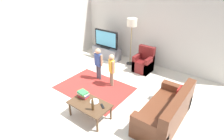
% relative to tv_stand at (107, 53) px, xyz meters
% --- Properties ---
extents(ground, '(7.80, 7.80, 0.00)m').
position_rel_tv_stand_xyz_m(ground, '(1.57, -2.30, -0.24)').
color(ground, beige).
extents(wall_back, '(6.00, 0.12, 2.70)m').
position_rel_tv_stand_xyz_m(wall_back, '(1.57, 0.70, 1.11)').
color(wall_back, silver).
rests_on(wall_back, ground).
extents(wall_left, '(0.12, 6.00, 2.70)m').
position_rel_tv_stand_xyz_m(wall_left, '(-1.43, -2.30, 1.11)').
color(wall_left, silver).
rests_on(wall_left, ground).
extents(area_rug, '(2.20, 1.60, 0.01)m').
position_rel_tv_stand_xyz_m(area_rug, '(1.11, -2.01, -0.24)').
color(area_rug, '#9E2D28').
rests_on(area_rug, ground).
extents(tv_stand, '(1.20, 0.44, 0.50)m').
position_rel_tv_stand_xyz_m(tv_stand, '(0.00, 0.00, 0.00)').
color(tv_stand, slate).
rests_on(tv_stand, ground).
extents(tv, '(1.10, 0.28, 0.71)m').
position_rel_tv_stand_xyz_m(tv, '(-0.00, -0.02, 0.60)').
color(tv, black).
rests_on(tv, tv_stand).
extents(couch, '(0.80, 1.80, 0.86)m').
position_rel_tv_stand_xyz_m(couch, '(3.47, -2.08, 0.05)').
color(couch, brown).
rests_on(couch, ground).
extents(armchair, '(0.60, 0.60, 0.90)m').
position_rel_tv_stand_xyz_m(armchair, '(1.77, -0.04, 0.05)').
color(armchair, maroon).
rests_on(armchair, ground).
extents(floor_lamp, '(0.36, 0.36, 1.78)m').
position_rel_tv_stand_xyz_m(floor_lamp, '(1.07, 0.15, 1.30)').
color(floor_lamp, '#262626').
rests_on(floor_lamp, ground).
extents(child_near_tv, '(0.36, 0.18, 1.09)m').
position_rel_tv_stand_xyz_m(child_near_tv, '(0.85, -1.48, 0.41)').
color(child_near_tv, '#4C4C59').
rests_on(child_near_tv, ground).
extents(child_center, '(0.31, 0.23, 1.06)m').
position_rel_tv_stand_xyz_m(child_center, '(1.43, -1.54, 0.39)').
color(child_center, gray).
rests_on(child_center, ground).
extents(coffee_table, '(1.00, 0.60, 0.42)m').
position_rel_tv_stand_xyz_m(coffee_table, '(1.91, -3.04, 0.13)').
color(coffee_table, '#513823').
rests_on(coffee_table, ground).
extents(book_stack, '(0.28, 0.23, 0.17)m').
position_rel_tv_stand_xyz_m(book_stack, '(1.60, -2.94, 0.26)').
color(book_stack, red).
rests_on(book_stack, coffee_table).
extents(bottle, '(0.06, 0.06, 0.32)m').
position_rel_tv_stand_xyz_m(bottle, '(2.13, -3.16, 0.31)').
color(bottle, '#4C3319').
rests_on(bottle, coffee_table).
extents(tv_remote, '(0.17, 0.13, 0.02)m').
position_rel_tv_stand_xyz_m(tv_remote, '(2.23, -2.94, 0.19)').
color(tv_remote, black).
rests_on(tv_remote, coffee_table).
extents(plate, '(0.22, 0.22, 0.02)m').
position_rel_tv_stand_xyz_m(plate, '(1.96, -2.92, 0.18)').
color(plate, white).
rests_on(plate, coffee_table).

